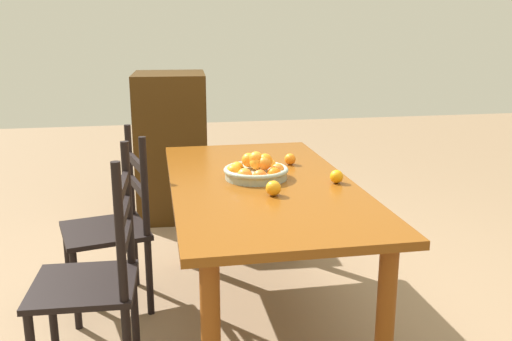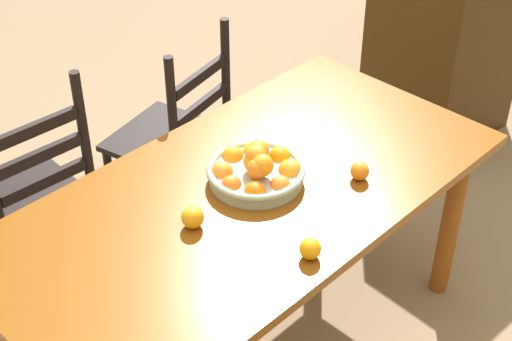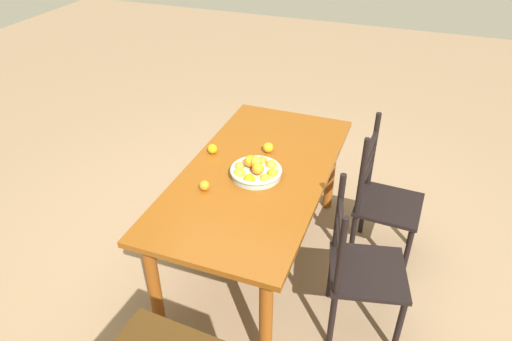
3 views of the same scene
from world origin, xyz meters
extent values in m
cube|color=brown|center=(0.00, 0.00, 0.72)|extent=(1.72, 0.87, 0.04)
cylinder|color=brown|center=(0.76, -0.33, 0.35)|extent=(0.07, 0.07, 0.70)
cylinder|color=brown|center=(0.76, 0.33, 0.35)|extent=(0.07, 0.07, 0.70)
cube|color=black|center=(-0.35, 0.81, 0.44)|extent=(0.43, 0.43, 0.03)
cylinder|color=black|center=(-0.16, 0.98, 0.21)|extent=(0.04, 0.04, 0.42)
cylinder|color=black|center=(-0.18, 0.62, 0.21)|extent=(0.04, 0.04, 0.42)
cylinder|color=black|center=(-0.54, 0.64, 0.21)|extent=(0.04, 0.04, 0.42)
cylinder|color=black|center=(-0.18, 0.62, 0.72)|extent=(0.04, 0.04, 0.55)
cube|color=black|center=(-0.36, 0.63, 0.64)|extent=(0.32, 0.04, 0.04)
cube|color=black|center=(-0.36, 0.63, 0.74)|extent=(0.32, 0.04, 0.04)
cube|color=black|center=(-0.36, 0.63, 0.85)|extent=(0.32, 0.04, 0.04)
cube|color=black|center=(0.30, 0.78, 0.43)|extent=(0.51, 0.51, 0.03)
cylinder|color=black|center=(0.44, 1.00, 0.21)|extent=(0.04, 0.04, 0.41)
cylinder|color=black|center=(0.08, 0.91, 0.21)|extent=(0.04, 0.04, 0.41)
cylinder|color=black|center=(0.52, 0.64, 0.21)|extent=(0.04, 0.04, 0.41)
cylinder|color=black|center=(0.16, 0.56, 0.21)|extent=(0.04, 0.04, 0.41)
cylinder|color=black|center=(0.52, 0.64, 0.69)|extent=(0.04, 0.04, 0.51)
cylinder|color=black|center=(0.16, 0.56, 0.69)|extent=(0.04, 0.04, 0.51)
cube|color=black|center=(0.34, 0.60, 0.65)|extent=(0.33, 0.10, 0.04)
cube|color=black|center=(0.34, 0.60, 0.78)|extent=(0.33, 0.10, 0.04)
cube|color=#351F08|center=(1.76, 0.37, 0.56)|extent=(0.65, 0.57, 1.12)
cylinder|color=#96A290|center=(0.06, 0.02, 0.76)|extent=(0.30, 0.30, 0.04)
torus|color=#96A290|center=(0.06, 0.02, 0.78)|extent=(0.32, 0.32, 0.02)
sphere|color=orange|center=(0.16, 0.01, 0.78)|extent=(0.07, 0.07, 0.07)
sphere|color=orange|center=(0.12, 0.10, 0.78)|extent=(0.07, 0.07, 0.07)
sphere|color=orange|center=(0.06, 0.12, 0.78)|extent=(0.07, 0.07, 0.07)
sphere|color=orange|center=(-0.03, 0.09, 0.78)|extent=(0.07, 0.07, 0.07)
sphere|color=orange|center=(-0.05, 0.02, 0.78)|extent=(0.07, 0.07, 0.07)
sphere|color=orange|center=(-0.02, -0.06, 0.78)|extent=(0.07, 0.07, 0.07)
sphere|color=orange|center=(0.05, -0.09, 0.78)|extent=(0.07, 0.07, 0.07)
sphere|color=orange|center=(0.13, -0.06, 0.78)|extent=(0.08, 0.08, 0.08)
sphere|color=orange|center=(0.05, 0.02, 0.84)|extent=(0.07, 0.07, 0.07)
sphere|color=orange|center=(0.04, -0.03, 0.83)|extent=(0.07, 0.07, 0.07)
sphere|color=orange|center=(0.04, 0.02, 0.82)|extent=(0.07, 0.07, 0.07)
sphere|color=orange|center=(0.10, 0.04, 0.82)|extent=(0.07, 0.07, 0.07)
sphere|color=orange|center=(0.02, -0.02, 0.82)|extent=(0.07, 0.07, 0.07)
sphere|color=orange|center=(-0.24, -0.01, 0.77)|extent=(0.07, 0.07, 0.07)
sphere|color=orange|center=(-0.10, -0.35, 0.77)|extent=(0.06, 0.06, 0.06)
sphere|color=orange|center=(0.30, -0.22, 0.77)|extent=(0.06, 0.06, 0.06)
camera|label=1|loc=(-2.53, 0.50, 1.47)|focal=39.07mm
camera|label=2|loc=(-1.35, -1.36, 2.22)|focal=53.63mm
camera|label=3|loc=(2.25, 0.83, 2.33)|focal=32.48mm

